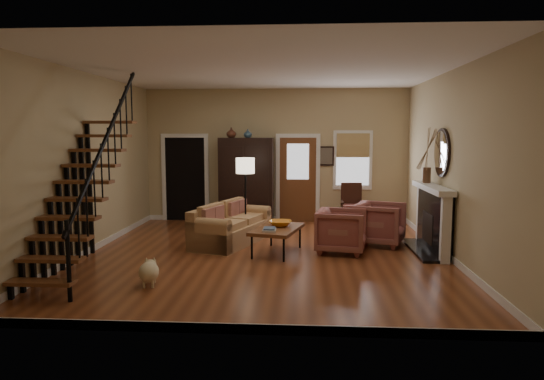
# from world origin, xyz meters

# --- Properties ---
(room) EXTENTS (7.00, 7.33, 3.30)m
(room) POSITION_xyz_m (-0.41, 1.76, 1.51)
(room) COLOR brown
(room) RESTS_ON ground
(staircase) EXTENTS (0.94, 2.80, 3.20)m
(staircase) POSITION_xyz_m (-2.78, -1.30, 1.60)
(staircase) COLOR brown
(staircase) RESTS_ON ground
(fireplace) EXTENTS (0.33, 1.95, 2.30)m
(fireplace) POSITION_xyz_m (3.13, 0.50, 0.74)
(fireplace) COLOR black
(fireplace) RESTS_ON ground
(armoire) EXTENTS (1.30, 0.60, 2.10)m
(armoire) POSITION_xyz_m (-0.70, 3.15, 1.05)
(armoire) COLOR black
(armoire) RESTS_ON ground
(vase_a) EXTENTS (0.24, 0.24, 0.25)m
(vase_a) POSITION_xyz_m (-1.05, 3.05, 2.22)
(vase_a) COLOR #4C2619
(vase_a) RESTS_ON armoire
(vase_b) EXTENTS (0.20, 0.20, 0.21)m
(vase_b) POSITION_xyz_m (-0.65, 3.05, 2.21)
(vase_b) COLOR #334C60
(vase_b) RESTS_ON armoire
(sofa) EXTENTS (1.50, 2.19, 0.75)m
(sofa) POSITION_xyz_m (-0.75, 0.94, 0.38)
(sofa) COLOR #B18150
(sofa) RESTS_ON ground
(coffee_table) EXTENTS (1.02, 1.40, 0.48)m
(coffee_table) POSITION_xyz_m (0.21, 0.17, 0.24)
(coffee_table) COLOR brown
(coffee_table) RESTS_ON ground
(bowl) EXTENTS (0.43, 0.43, 0.11)m
(bowl) POSITION_xyz_m (0.26, 0.32, 0.53)
(bowl) COLOR orange
(bowl) RESTS_ON coffee_table
(books) EXTENTS (0.23, 0.31, 0.06)m
(books) POSITION_xyz_m (0.09, -0.13, 0.51)
(books) COLOR beige
(books) RESTS_ON coffee_table
(armchair_left) EXTENTS (1.03, 1.01, 0.81)m
(armchair_left) POSITION_xyz_m (1.40, 0.31, 0.40)
(armchair_left) COLOR maroon
(armchair_left) RESTS_ON ground
(armchair_right) EXTENTS (1.18, 1.17, 0.84)m
(armchair_right) POSITION_xyz_m (2.21, 1.00, 0.42)
(armchair_right) COLOR maroon
(armchair_right) RESTS_ON ground
(floor_lamp) EXTENTS (0.44, 0.44, 1.70)m
(floor_lamp) POSITION_xyz_m (-0.52, 1.43, 0.85)
(floor_lamp) COLOR black
(floor_lamp) RESTS_ON ground
(side_chair) EXTENTS (0.54, 0.54, 1.02)m
(side_chair) POSITION_xyz_m (1.85, 2.95, 0.51)
(side_chair) COLOR #351A11
(side_chair) RESTS_ON ground
(dog) EXTENTS (0.39, 0.54, 0.36)m
(dog) POSITION_xyz_m (-1.55, -1.87, 0.18)
(dog) COLOR beige
(dog) RESTS_ON ground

